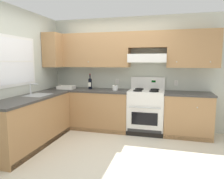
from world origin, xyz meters
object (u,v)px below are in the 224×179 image
Objects in this scene: wine_bottle at (90,83)px; stove at (146,111)px; paper_towel_roll at (115,88)px; bowl at (66,88)px.

stove is at bearing -2.35° from wine_bottle.
bowl is at bearing -177.29° from paper_towel_roll.
paper_towel_roll is at bearing -178.24° from stove.
stove is 1.91m from bowl.
paper_towel_roll is at bearing 2.71° from bowl.
wine_bottle reaches higher than stove.
bowl is at bearing -177.64° from stove.
bowl is 1.17m from paper_towel_roll.
stove is 3.37× the size of wine_bottle.
paper_towel_roll is (0.62, -0.07, -0.08)m from wine_bottle.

